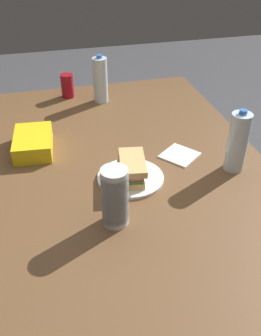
# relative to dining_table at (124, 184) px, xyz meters

# --- Properties ---
(ground_plane) EXTENTS (8.00, 8.00, 0.00)m
(ground_plane) POSITION_rel_dining_table_xyz_m (0.00, 0.00, -0.68)
(ground_plane) COLOR #4C4C51
(dining_table) EXTENTS (1.68, 1.13, 0.76)m
(dining_table) POSITION_rel_dining_table_xyz_m (0.00, 0.00, 0.00)
(dining_table) COLOR brown
(dining_table) RESTS_ON ground_plane
(paper_plate) EXTENTS (0.25, 0.25, 0.01)m
(paper_plate) POSITION_rel_dining_table_xyz_m (0.08, 0.01, 0.09)
(paper_plate) COLOR white
(paper_plate) RESTS_ON dining_table
(sandwich) EXTENTS (0.20, 0.12, 0.08)m
(sandwich) POSITION_rel_dining_table_xyz_m (0.08, 0.01, 0.13)
(sandwich) COLOR #DBB26B
(sandwich) RESTS_ON paper_plate
(soda_can_red) EXTENTS (0.07, 0.07, 0.12)m
(soda_can_red) POSITION_rel_dining_table_xyz_m (-0.72, -0.13, 0.14)
(soda_can_red) COLOR maroon
(soda_can_red) RESTS_ON dining_table
(chip_bag) EXTENTS (0.24, 0.17, 0.07)m
(chip_bag) POSITION_rel_dining_table_xyz_m (-0.22, -0.33, 0.11)
(chip_bag) COLOR yellow
(chip_bag) RESTS_ON dining_table
(water_bottle_tall) EXTENTS (0.07, 0.07, 0.24)m
(water_bottle_tall) POSITION_rel_dining_table_xyz_m (-0.62, 0.03, 0.19)
(water_bottle_tall) COLOR silver
(water_bottle_tall) RESTS_ON dining_table
(plastic_cup_stack) EXTENTS (0.08, 0.08, 0.20)m
(plastic_cup_stack) POSITION_rel_dining_table_xyz_m (0.29, -0.10, 0.18)
(plastic_cup_stack) COLOR silver
(plastic_cup_stack) RESTS_ON dining_table
(water_bottle_spare) EXTENTS (0.08, 0.08, 0.25)m
(water_bottle_spare) POSITION_rel_dining_table_xyz_m (0.11, 0.41, 0.20)
(water_bottle_spare) COLOR silver
(water_bottle_spare) RESTS_ON dining_table
(paper_napkin) EXTENTS (0.18, 0.18, 0.01)m
(paper_napkin) POSITION_rel_dining_table_xyz_m (-0.02, 0.24, 0.08)
(paper_napkin) COLOR white
(paper_napkin) RESTS_ON dining_table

